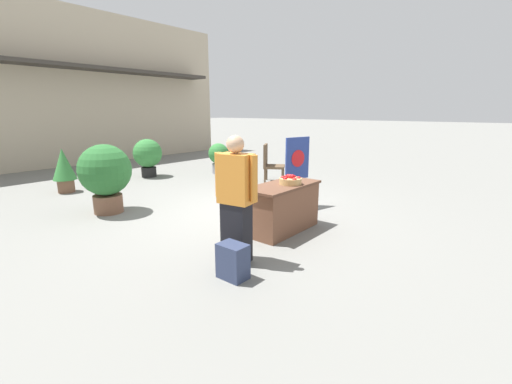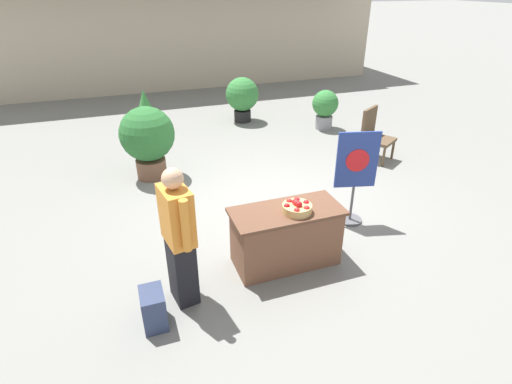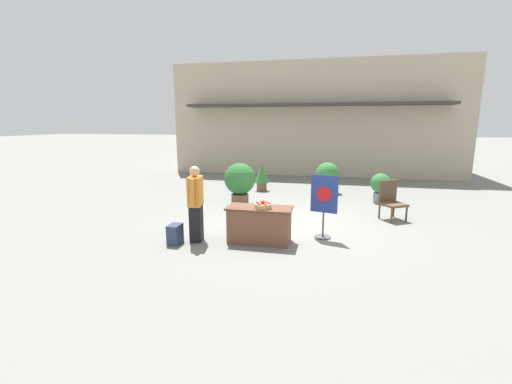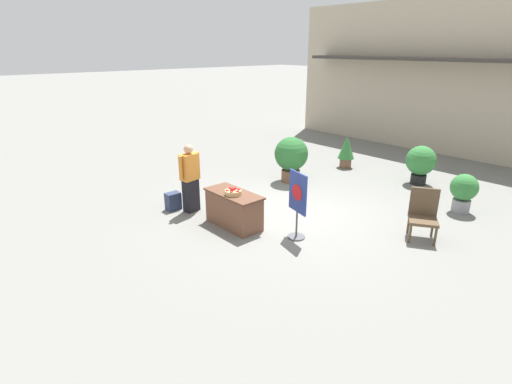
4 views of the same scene
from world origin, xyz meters
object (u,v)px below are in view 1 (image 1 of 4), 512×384
at_px(apple_basket, 290,180).
at_px(patio_chair, 270,162).
at_px(person_visitor, 236,200).
at_px(potted_plant_near_left, 105,173).
at_px(poster_board, 297,169).
at_px(potted_plant_far_right, 148,155).
at_px(potted_plant_far_left, 64,168).
at_px(display_table, 282,207).
at_px(backpack, 233,261).
at_px(potted_plant_near_right, 219,156).

distance_m(apple_basket, patio_chair, 3.91).
relative_size(person_visitor, potted_plant_near_left, 1.24).
bearing_deg(apple_basket, poster_board, 28.41).
distance_m(poster_board, potted_plant_far_right, 5.14).
xyz_separation_m(potted_plant_far_left, potted_plant_near_left, (-0.19, -2.38, 0.18)).
relative_size(display_table, patio_chair, 1.34).
height_order(patio_chair, potted_plant_near_left, potted_plant_near_left).
bearing_deg(apple_basket, display_table, 138.96).
xyz_separation_m(backpack, patio_chair, (4.71, 3.03, 0.34)).
relative_size(patio_chair, potted_plant_near_left, 0.78).
xyz_separation_m(apple_basket, potted_plant_near_left, (-1.39, 3.23, -0.07)).
bearing_deg(display_table, potted_plant_near_left, 112.42).
distance_m(display_table, potted_plant_far_right, 5.87).
xyz_separation_m(poster_board, patio_chair, (1.68, 1.94, -0.23)).
bearing_deg(backpack, poster_board, 19.82).
relative_size(display_table, potted_plant_near_left, 1.05).
height_order(potted_plant_far_right, potted_plant_near_left, potted_plant_near_left).
height_order(person_visitor, potted_plant_near_left, person_visitor).
bearing_deg(person_visitor, backpack, -152.54).
distance_m(patio_chair, potted_plant_near_right, 1.99).
xyz_separation_m(potted_plant_far_right, potted_plant_near_left, (-2.59, -2.57, 0.11)).
bearing_deg(potted_plant_near_right, potted_plant_far_left, 165.98).
distance_m(display_table, backpack, 1.79).
bearing_deg(potted_plant_far_right, person_visitor, -113.82).
height_order(apple_basket, person_visitor, person_visitor).
bearing_deg(potted_plant_near_left, potted_plant_near_right, 17.59).
bearing_deg(backpack, potted_plant_near_left, 83.64).
bearing_deg(potted_plant_near_left, patio_chair, -8.32).
xyz_separation_m(poster_board, potted_plant_far_right, (-0.03, 5.14, -0.13)).
xyz_separation_m(apple_basket, person_visitor, (-1.43, -0.15, -0.00)).
xyz_separation_m(person_visitor, potted_plant_far_left, (0.23, 5.76, -0.24)).
xyz_separation_m(potted_plant_far_right, potted_plant_near_right, (1.69, -1.21, -0.11)).
distance_m(apple_basket, potted_plant_far_right, 5.93).
bearing_deg(person_visitor, potted_plant_near_right, 37.96).
bearing_deg(potted_plant_far_left, person_visitor, -92.28).
xyz_separation_m(display_table, poster_board, (1.32, 0.58, 0.39)).
relative_size(display_table, person_visitor, 0.84).
bearing_deg(poster_board, potted_plant_near_right, 171.68).
bearing_deg(person_visitor, apple_basket, -3.80).
height_order(poster_board, potted_plant_far_left, poster_board).
xyz_separation_m(poster_board, potted_plant_near_right, (1.66, 3.93, -0.23)).
relative_size(apple_basket, poster_board, 0.25).
height_order(backpack, potted_plant_far_left, potted_plant_far_left).
bearing_deg(potted_plant_near_right, person_visitor, -132.34).
bearing_deg(patio_chair, backpack, -89.28).
bearing_deg(poster_board, display_table, -51.56).
bearing_deg(backpack, patio_chair, 32.81).
relative_size(backpack, potted_plant_far_right, 0.38).
height_order(apple_basket, backpack, apple_basket).
relative_size(display_table, backpack, 3.27).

